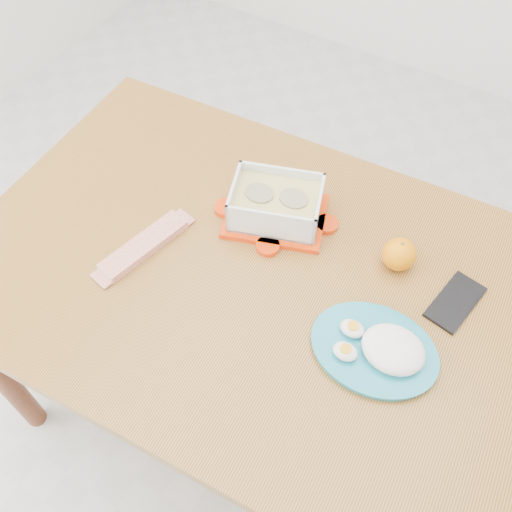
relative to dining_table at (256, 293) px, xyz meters
The scene contains 7 objects.
ground 0.69m from the dining_table, 115.49° to the left, with size 3.50×3.50×0.00m, color #B7B7B2.
dining_table is the anchor object (origin of this frame).
food_container 0.21m from the dining_table, 104.05° to the left, with size 0.28×0.24×0.10m.
orange_fruit 0.34m from the dining_table, 34.46° to the left, with size 0.07×0.07×0.07m, color orange.
rice_plate 0.34m from the dining_table, ahead, with size 0.28×0.28×0.07m.
candy_bar 0.28m from the dining_table, 163.76° to the right, with size 0.22×0.05×0.02m, color red.
smartphone 0.44m from the dining_table, 19.87° to the left, with size 0.07×0.15×0.01m, color black.
Camera 1 is at (0.45, -0.80, 1.79)m, focal length 40.00 mm.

